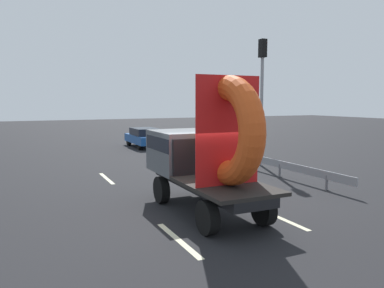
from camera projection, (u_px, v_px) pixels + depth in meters
name	position (u px, v px, depth m)	size (l,w,h in m)	color
ground_plane	(210.00, 214.00, 10.98)	(120.00, 120.00, 0.00)	black
flatbed_truck	(203.00, 151.00, 11.17)	(2.02, 5.32, 3.99)	black
distant_sedan	(145.00, 137.00, 26.96)	(1.83, 4.26, 1.39)	black
traffic_light	(262.00, 85.00, 18.88)	(0.42, 0.36, 6.42)	gray
guardrail	(261.00, 160.00, 17.66)	(0.10, 11.08, 0.71)	gray
lane_dash_left_near	(178.00, 240.00, 8.92)	(2.52, 0.16, 0.01)	beige
lane_dash_left_far	(107.00, 178.00, 16.02)	(2.51, 0.16, 0.01)	beige
lane_dash_right_near	(284.00, 219.00, 10.44)	(2.05, 0.16, 0.01)	beige
lane_dash_right_far	(176.00, 172.00, 17.48)	(2.85, 0.16, 0.01)	beige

